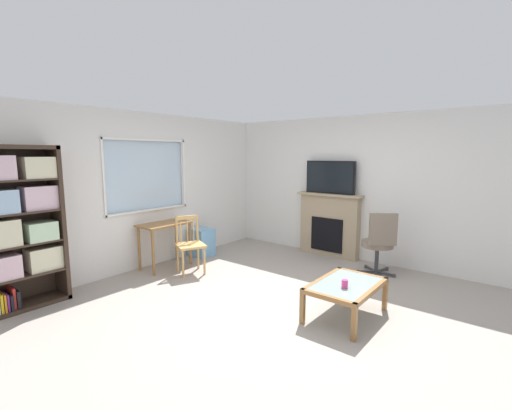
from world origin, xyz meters
TOP-DOWN VIEW (x-y plane):
  - ground at (0.00, 0.00)m, footprint 6.01×6.17m
  - wall_back_with_window at (0.00, 2.58)m, footprint 5.01×0.15m
  - wall_right at (2.56, 0.00)m, footprint 0.12×5.37m
  - bookshelf at (-1.94, 2.34)m, footprint 0.90×0.38m
  - desk_under_window at (0.08, 2.23)m, footprint 0.84×0.48m
  - wooden_chair at (0.16, 1.72)m, footprint 0.55×0.54m
  - plastic_drawer_unit at (0.91, 2.28)m, footprint 0.35×0.40m
  - fireplace at (2.41, 0.44)m, footprint 0.26×1.23m
  - tv at (2.39, 0.44)m, footprint 0.06×0.95m
  - office_chair at (1.89, -0.67)m, footprint 0.62×0.57m
  - coffee_table at (0.27, -0.86)m, footprint 0.97×0.65m
  - sippy_cup at (0.13, -0.91)m, footprint 0.07×0.07m

SIDE VIEW (x-z plane):
  - ground at x=0.00m, z-range -0.02..0.00m
  - plastic_drawer_unit at x=0.91m, z-range 0.00..0.51m
  - coffee_table at x=0.27m, z-range 0.14..0.54m
  - sippy_cup at x=0.13m, z-range 0.40..0.49m
  - wooden_chair at x=0.16m, z-range 0.01..0.91m
  - office_chair at x=1.89m, z-range 0.05..1.05m
  - fireplace at x=2.41m, z-range 0.00..1.16m
  - desk_under_window at x=0.08m, z-range 0.24..0.99m
  - bookshelf at x=-1.94m, z-range 0.06..2.03m
  - wall_back_with_window at x=0.00m, z-range -0.03..2.51m
  - wall_right at x=2.56m, z-range 0.00..2.54m
  - tv at x=2.39m, z-range 1.16..1.75m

